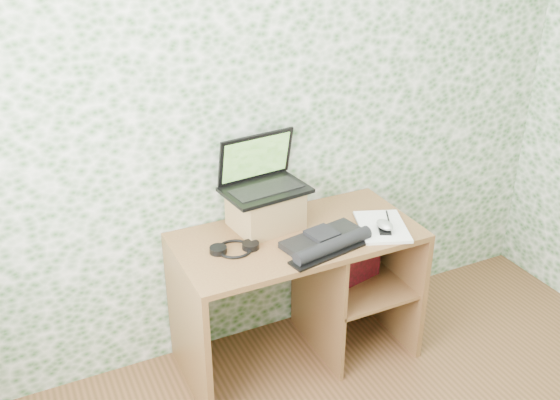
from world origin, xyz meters
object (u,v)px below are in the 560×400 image
riser (266,209)px  laptop (262,177)px  notepad (382,227)px  keyboard (327,242)px  desk (308,274)px

riser → laptop: laptop is taller
riser → notepad: 0.59m
riser → keyboard: (0.18, -0.30, -0.07)m
desk → keyboard: (-0.00, -0.19, 0.29)m
laptop → desk: bearing=-47.5°
notepad → keyboard: bearing=-153.7°
desk → riser: riser is taller
keyboard → desk: bearing=78.0°
keyboard → notepad: size_ratio=1.46×
riser → keyboard: riser is taller
riser → laptop: (-0.00, 0.04, 0.16)m
desk → keyboard: size_ratio=2.52×
riser → keyboard: bearing=-59.2°
laptop → keyboard: laptop is taller
desk → laptop: bearing=139.2°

